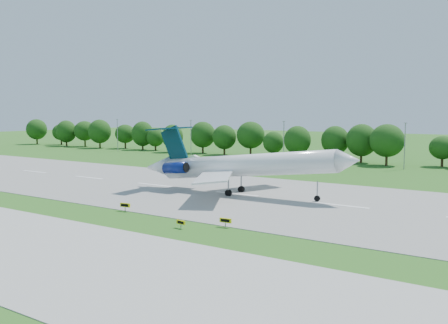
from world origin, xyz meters
TOP-DOWN VIEW (x-y plane):
  - ground at (0.00, 0.00)m, footprint 600.00×600.00m
  - runway at (0.00, 25.00)m, footprint 400.00×45.00m
  - taxiway at (0.00, -18.00)m, footprint 400.00×23.00m
  - tree_line at (0.00, 92.00)m, footprint 288.40×8.40m
  - light_poles at (-2.50, 82.00)m, footprint 175.90×0.25m
  - airliner at (-0.13, 24.84)m, footprint 42.89×31.01m
  - taxi_sign_left at (-5.55, 2.45)m, footprint 1.80×0.44m
  - taxi_sign_centre at (12.87, 2.32)m, footprint 1.72×0.36m
  - taxi_sign_right at (8.42, -1.41)m, footprint 1.51×0.35m
  - service_vehicle_a at (-48.51, 75.63)m, footprint 3.54×1.40m
  - service_vehicle_b at (-29.45, 83.51)m, footprint 4.02×2.59m

SIDE VIEW (x-z plane):
  - ground at x=0.00m, z-range 0.00..0.00m
  - runway at x=0.00m, z-range 0.00..0.08m
  - taxiway at x=0.00m, z-range 0.00..0.08m
  - service_vehicle_a at x=-48.51m, z-range 0.00..1.15m
  - service_vehicle_b at x=-29.45m, z-range 0.00..1.27m
  - taxi_sign_right at x=8.42m, z-range 0.25..1.30m
  - taxi_sign_centre at x=12.87m, z-range 0.29..1.49m
  - taxi_sign_left at x=-5.55m, z-range 0.30..1.56m
  - airliner at x=-0.13m, z-range -0.80..11.63m
  - tree_line at x=0.00m, z-range 0.99..11.39m
  - light_poles at x=-2.50m, z-range 0.24..12.43m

